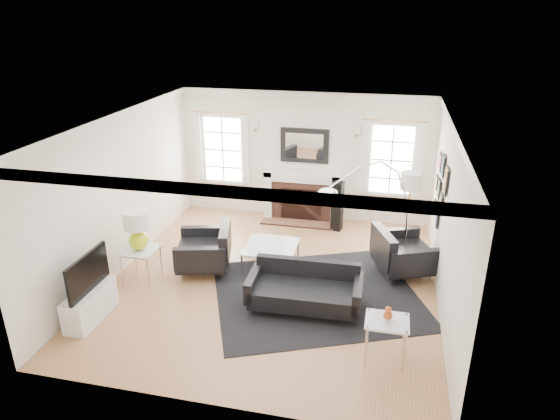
% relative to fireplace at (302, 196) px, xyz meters
% --- Properties ---
extents(floor, '(6.00, 6.00, 0.00)m').
position_rel_fireplace_xyz_m(floor, '(0.00, -2.79, -0.54)').
color(floor, '#A27044').
rests_on(floor, ground).
extents(back_wall, '(5.50, 0.04, 2.80)m').
position_rel_fireplace_xyz_m(back_wall, '(0.00, 0.21, 0.86)').
color(back_wall, silver).
rests_on(back_wall, floor).
extents(front_wall, '(5.50, 0.04, 2.80)m').
position_rel_fireplace_xyz_m(front_wall, '(0.00, -5.79, 0.86)').
color(front_wall, silver).
rests_on(front_wall, floor).
extents(left_wall, '(0.04, 6.00, 2.80)m').
position_rel_fireplace_xyz_m(left_wall, '(-2.75, -2.79, 0.86)').
color(left_wall, silver).
rests_on(left_wall, floor).
extents(right_wall, '(0.04, 6.00, 2.80)m').
position_rel_fireplace_xyz_m(right_wall, '(2.75, -2.79, 0.86)').
color(right_wall, silver).
rests_on(right_wall, floor).
extents(ceiling, '(5.50, 6.00, 0.02)m').
position_rel_fireplace_xyz_m(ceiling, '(0.00, -2.79, 2.26)').
color(ceiling, white).
rests_on(ceiling, back_wall).
extents(crown_molding, '(5.50, 6.00, 0.12)m').
position_rel_fireplace_xyz_m(crown_molding, '(0.00, -2.79, 2.20)').
color(crown_molding, white).
rests_on(crown_molding, back_wall).
extents(fireplace, '(1.70, 0.69, 1.11)m').
position_rel_fireplace_xyz_m(fireplace, '(0.00, 0.00, 0.00)').
color(fireplace, white).
rests_on(fireplace, floor).
extents(mantel_mirror, '(1.05, 0.07, 0.75)m').
position_rel_fireplace_xyz_m(mantel_mirror, '(0.00, 0.16, 1.11)').
color(mantel_mirror, black).
rests_on(mantel_mirror, back_wall).
extents(window_left, '(1.24, 0.15, 1.62)m').
position_rel_fireplace_xyz_m(window_left, '(-1.85, 0.16, 0.92)').
color(window_left, white).
rests_on(window_left, back_wall).
extents(window_right, '(1.24, 0.15, 1.62)m').
position_rel_fireplace_xyz_m(window_right, '(1.85, 0.16, 0.92)').
color(window_right, white).
rests_on(window_right, back_wall).
extents(gallery_wall, '(0.04, 1.73, 1.29)m').
position_rel_fireplace_xyz_m(gallery_wall, '(2.72, -1.50, 0.99)').
color(gallery_wall, black).
rests_on(gallery_wall, right_wall).
extents(tv_unit, '(0.35, 1.00, 1.09)m').
position_rel_fireplace_xyz_m(tv_unit, '(-2.44, -4.49, -0.21)').
color(tv_unit, white).
rests_on(tv_unit, floor).
extents(area_rug, '(4.06, 3.77, 0.01)m').
position_rel_fireplace_xyz_m(area_rug, '(0.80, -3.07, -0.54)').
color(area_rug, black).
rests_on(area_rug, floor).
extents(sofa, '(1.79, 0.86, 0.58)m').
position_rel_fireplace_xyz_m(sofa, '(0.68, -3.46, -0.23)').
color(sofa, black).
rests_on(sofa, floor).
extents(armchair_left, '(1.13, 1.21, 0.69)m').
position_rel_fireplace_xyz_m(armchair_left, '(-1.24, -2.66, -0.16)').
color(armchair_left, black).
rests_on(armchair_left, floor).
extents(armchair_right, '(1.24, 1.31, 0.70)m').
position_rel_fireplace_xyz_m(armchair_right, '(2.13, -2.04, -0.15)').
color(armchair_right, black).
rests_on(armchair_right, floor).
extents(coffee_table, '(0.93, 0.93, 0.41)m').
position_rel_fireplace_xyz_m(coffee_table, '(-0.16, -2.28, -0.16)').
color(coffee_table, silver).
rests_on(coffee_table, floor).
extents(side_table_left, '(0.57, 0.57, 0.63)m').
position_rel_fireplace_xyz_m(side_table_left, '(-2.20, -3.30, -0.03)').
color(side_table_left, silver).
rests_on(side_table_left, floor).
extents(nesting_table, '(0.57, 0.48, 0.63)m').
position_rel_fireplace_xyz_m(nesting_table, '(1.94, -4.49, -0.04)').
color(nesting_table, silver).
rests_on(nesting_table, floor).
extents(gourd_lamp, '(0.44, 0.44, 0.70)m').
position_rel_fireplace_xyz_m(gourd_lamp, '(-2.20, -3.30, 0.49)').
color(gourd_lamp, '#C6DF1B').
rests_on(gourd_lamp, side_table_left).
extents(orange_vase, '(0.12, 0.12, 0.19)m').
position_rel_fireplace_xyz_m(orange_vase, '(1.94, -4.49, 0.19)').
color(orange_vase, '#C04318').
rests_on(orange_vase, nesting_table).
extents(arc_floor_lamp, '(1.56, 1.45, 2.21)m').
position_rel_fireplace_xyz_m(arc_floor_lamp, '(1.55, -2.39, 0.65)').
color(arc_floor_lamp, silver).
rests_on(arc_floor_lamp, floor).
extents(stick_floor_lamp, '(0.36, 0.36, 1.77)m').
position_rel_fireplace_xyz_m(stick_floor_lamp, '(2.20, -1.67, 0.99)').
color(stick_floor_lamp, '#CC8947').
rests_on(stick_floor_lamp, floor).
extents(speaker_tower, '(0.25, 0.25, 1.07)m').
position_rel_fireplace_xyz_m(speaker_tower, '(0.82, -0.39, -0.01)').
color(speaker_tower, black).
rests_on(speaker_tower, floor).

